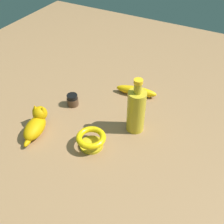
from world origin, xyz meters
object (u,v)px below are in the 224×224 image
(banana, at_px, (135,91))
(nail_polish_jar, at_px, (73,100))
(cat_figurine, at_px, (36,124))
(bowl, at_px, (91,139))
(bottle_tall, at_px, (136,110))

(banana, bearing_deg, nail_polish_jar, -146.94)
(cat_figurine, height_order, nail_polish_jar, cat_figurine)
(banana, distance_m, nail_polish_jar, 0.27)
(bowl, height_order, banana, bowl)
(bowl, relative_size, cat_figurine, 0.64)
(banana, distance_m, bottle_tall, 0.22)
(banana, relative_size, cat_figurine, 1.10)
(banana, relative_size, bottle_tall, 0.81)
(nail_polish_jar, bearing_deg, banana, 132.89)
(cat_figurine, bearing_deg, bottle_tall, 120.40)
(banana, height_order, bottle_tall, bottle_tall)
(cat_figurine, bearing_deg, banana, 148.81)
(bowl, relative_size, banana, 0.58)
(cat_figurine, distance_m, bottle_tall, 0.36)
(cat_figurine, height_order, bottle_tall, bottle_tall)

